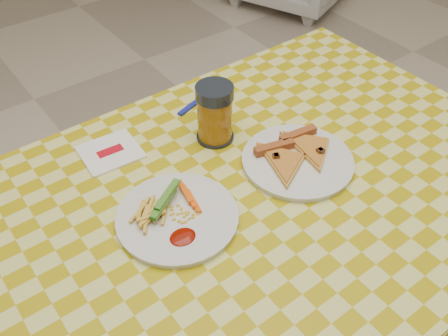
% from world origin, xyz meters
% --- Properties ---
extents(table, '(1.28, 0.88, 0.76)m').
position_xyz_m(table, '(0.00, 0.00, 0.68)').
color(table, silver).
rests_on(table, ground).
extents(plate_left, '(0.32, 0.32, 0.01)m').
position_xyz_m(plate_left, '(-0.18, 0.03, 0.76)').
color(plate_left, silver).
rests_on(plate_left, table).
extents(plate_right, '(0.32, 0.32, 0.01)m').
position_xyz_m(plate_right, '(0.13, 0.01, 0.76)').
color(plate_right, silver).
rests_on(plate_right, table).
extents(fries_veggies, '(0.16, 0.15, 0.04)m').
position_xyz_m(fries_veggies, '(-0.19, 0.04, 0.78)').
color(fries_veggies, gold).
rests_on(fries_veggies, plate_left).
extents(pizza_slices, '(0.23, 0.21, 0.02)m').
position_xyz_m(pizza_slices, '(0.13, 0.02, 0.78)').
color(pizza_slices, gold).
rests_on(pizza_slices, plate_right).
extents(drink_glass, '(0.09, 0.09, 0.14)m').
position_xyz_m(drink_glass, '(0.03, 0.20, 0.83)').
color(drink_glass, black).
rests_on(drink_glass, table).
extents(napkin, '(0.14, 0.13, 0.01)m').
position_xyz_m(napkin, '(-0.19, 0.30, 0.76)').
color(napkin, white).
rests_on(napkin, table).
extents(fork, '(0.16, 0.06, 0.01)m').
position_xyz_m(fork, '(0.09, 0.34, 0.76)').
color(fork, '#151F96').
rests_on(fork, table).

